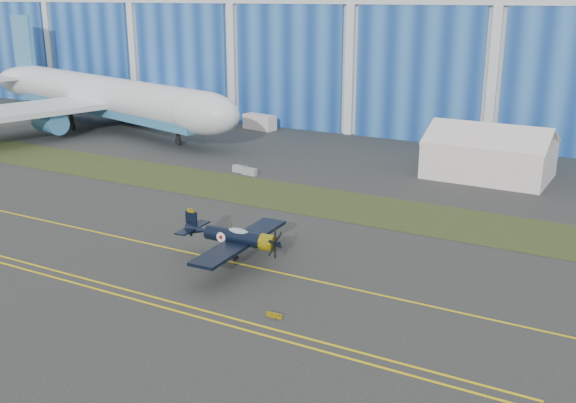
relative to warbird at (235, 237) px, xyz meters
The scene contains 15 objects.
ground 15.38m from the warbird, 160.02° to the left, with size 260.00×260.00×0.00m, color #353634.
grass_median 24.04m from the warbird, 126.65° to the left, with size 260.00×10.00×0.02m, color #475128.
hangar 79.29m from the warbird, 100.51° to the left, with size 220.00×45.70×30.00m.
taxiway_centreline 14.48m from the warbird, behind, with size 200.00×0.20×0.02m, color yellow.
edge_line_near 17.21m from the warbird, 146.89° to the right, with size 80.00×0.20×0.02m, color yellow.
edge_line_far 16.69m from the warbird, 149.80° to the right, with size 80.00×0.20×0.02m, color yellow.
guard_board_right 10.54m from the warbird, 41.40° to the right, with size 1.20×0.15×0.35m, color yellow.
warbird is the anchor object (origin of this frame).
jetliner 65.61m from the warbird, 142.57° to the left, with size 82.99×75.47×24.41m.
tent 40.27m from the warbird, 73.26° to the left, with size 14.63×10.85×6.70m.
shipping_container 58.46m from the warbird, 119.45° to the left, with size 5.61×2.24×2.43m, color #F5D6D4.
tug 52.33m from the warbird, 87.71° to the left, with size 2.64×1.65×1.54m, color yellow.
cart 89.10m from the warbird, 146.99° to the left, with size 2.07×1.24×1.24m, color white.
barrier_a 30.12m from the warbird, 122.26° to the left, with size 2.00×0.60×0.90m, color gray.
barrier_b 28.89m from the warbird, 119.95° to the left, with size 2.00×0.60×0.90m, color gray.
Camera 1 is at (43.34, -48.35, 21.39)m, focal length 42.00 mm.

